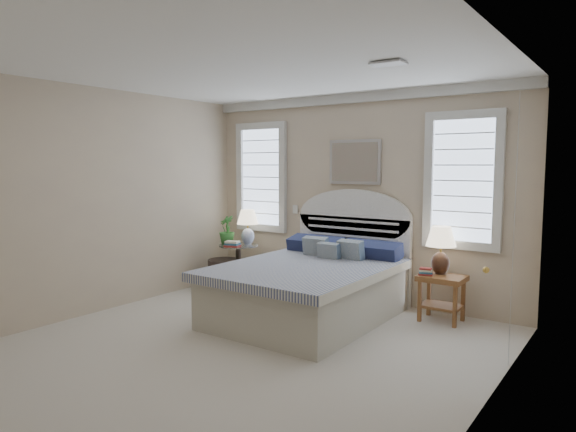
# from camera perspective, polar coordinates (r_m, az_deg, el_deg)

# --- Properties ---
(floor) EXTENTS (4.50, 5.00, 0.01)m
(floor) POSITION_cam_1_polar(r_m,az_deg,el_deg) (5.06, -6.44, -14.93)
(floor) COLOR #B5AA9A
(floor) RESTS_ON ground
(ceiling) EXTENTS (4.50, 5.00, 0.01)m
(ceiling) POSITION_cam_1_polar(r_m,az_deg,el_deg) (4.83, -6.82, 16.63)
(ceiling) COLOR white
(ceiling) RESTS_ON wall_back
(wall_back) EXTENTS (4.50, 0.02, 2.70)m
(wall_back) POSITION_cam_1_polar(r_m,az_deg,el_deg) (6.82, 7.49, 2.03)
(wall_back) COLOR beige
(wall_back) RESTS_ON floor
(wall_left) EXTENTS (0.02, 5.00, 2.70)m
(wall_left) POSITION_cam_1_polar(r_m,az_deg,el_deg) (6.48, -21.66, 1.48)
(wall_left) COLOR beige
(wall_left) RESTS_ON floor
(wall_right) EXTENTS (0.02, 5.00, 2.70)m
(wall_right) POSITION_cam_1_polar(r_m,az_deg,el_deg) (3.68, 20.58, -1.41)
(wall_right) COLOR beige
(wall_right) RESTS_ON floor
(crown_molding) EXTENTS (4.50, 0.08, 0.12)m
(crown_molding) POSITION_cam_1_polar(r_m,az_deg,el_deg) (6.83, 7.48, 12.88)
(crown_molding) COLOR silver
(crown_molding) RESTS_ON wall_back
(hvac_vent) EXTENTS (0.30, 0.20, 0.02)m
(hvac_vent) POSITION_cam_1_polar(r_m,az_deg,el_deg) (4.84, 11.08, 16.29)
(hvac_vent) COLOR #B2B2B2
(hvac_vent) RESTS_ON ceiling
(switch_plate) EXTENTS (0.08, 0.01, 0.12)m
(switch_plate) POSITION_cam_1_polar(r_m,az_deg,el_deg) (7.32, 0.81, 0.75)
(switch_plate) COLOR silver
(switch_plate) RESTS_ON wall_back
(window_left) EXTENTS (0.90, 0.06, 1.60)m
(window_left) POSITION_cam_1_polar(r_m,az_deg,el_deg) (7.64, -2.93, 4.33)
(window_left) COLOR #A8B9D5
(window_left) RESTS_ON wall_back
(window_right) EXTENTS (0.90, 0.06, 1.60)m
(window_right) POSITION_cam_1_polar(r_m,az_deg,el_deg) (6.27, 18.87, 3.74)
(window_right) COLOR #A8B9D5
(window_right) RESTS_ON wall_back
(painting) EXTENTS (0.74, 0.04, 0.58)m
(painting) POSITION_cam_1_polar(r_m,az_deg,el_deg) (6.78, 7.39, 5.98)
(painting) COLOR silver
(painting) RESTS_ON wall_back
(closet_door) EXTENTS (0.02, 1.80, 2.40)m
(closet_door) POSITION_cam_1_polar(r_m,az_deg,el_deg) (4.86, 23.86, -1.66)
(closet_door) COLOR white
(closet_door) RESTS_ON floor
(bed) EXTENTS (1.72, 2.28, 1.47)m
(bed) POSITION_cam_1_polar(r_m,az_deg,el_deg) (6.07, 2.76, -7.60)
(bed) COLOR beige
(bed) RESTS_ON floor
(side_table_left) EXTENTS (0.56, 0.56, 0.63)m
(side_table_left) POSITION_cam_1_polar(r_m,az_deg,el_deg) (7.50, -5.52, -5.05)
(side_table_left) COLOR black
(side_table_left) RESTS_ON floor
(nightstand_right) EXTENTS (0.50, 0.40, 0.53)m
(nightstand_right) POSITION_cam_1_polar(r_m,az_deg,el_deg) (6.14, 16.72, -7.68)
(nightstand_right) COLOR brown
(nightstand_right) RESTS_ON floor
(floor_pot) EXTENTS (0.59, 0.59, 0.43)m
(floor_pot) POSITION_cam_1_polar(r_m,az_deg,el_deg) (7.49, -7.08, -6.43)
(floor_pot) COLOR black
(floor_pot) RESTS_ON floor
(lamp_left) EXTENTS (0.36, 0.36, 0.51)m
(lamp_left) POSITION_cam_1_polar(r_m,az_deg,el_deg) (7.47, -4.50, -0.77)
(lamp_left) COLOR white
(lamp_left) RESTS_ON side_table_left
(lamp_right) EXTENTS (0.37, 0.37, 0.56)m
(lamp_right) POSITION_cam_1_polar(r_m,az_deg,el_deg) (6.15, 16.62, -3.06)
(lamp_right) COLOR black
(lamp_right) RESTS_ON nightstand_right
(potted_plant) EXTENTS (0.28, 0.28, 0.41)m
(potted_plant) POSITION_cam_1_polar(r_m,az_deg,el_deg) (7.54, -6.82, -1.54)
(potted_plant) COLOR #3B732E
(potted_plant) RESTS_ON side_table_left
(books_left) EXTENTS (0.24, 0.20, 0.09)m
(books_left) POSITION_cam_1_polar(r_m,az_deg,el_deg) (7.27, -6.20, -3.13)
(books_left) COLOR maroon
(books_left) RESTS_ON side_table_left
(books_right) EXTENTS (0.18, 0.15, 0.08)m
(books_right) POSITION_cam_1_polar(r_m,az_deg,el_deg) (6.08, 15.05, -6.00)
(books_right) COLOR maroon
(books_right) RESTS_ON nightstand_right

